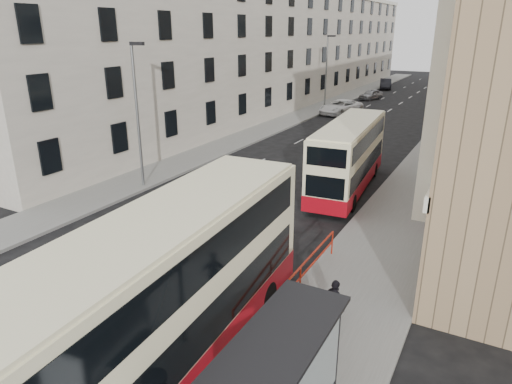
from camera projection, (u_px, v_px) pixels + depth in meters
The scene contains 18 objects.
ground at pixel (37, 333), 13.98m from camera, with size 200.00×200.00×0.00m, color black.
pavement_right at pixel (446, 148), 35.16m from camera, with size 4.00×120.00×0.15m, color slate.
pavement_left at pixel (267, 129), 42.13m from camera, with size 3.00×120.00×0.15m, color slate.
kerb_right at pixel (419, 145), 36.06m from camera, with size 0.25×120.00×0.15m, color gray.
kerb_left at pixel (282, 130), 41.45m from camera, with size 0.25×120.00×0.15m, color gray.
road_markings at pixel (387, 112), 51.18m from camera, with size 10.00×110.00×0.01m, color silver, non-canonical shape.
terrace_left at pixel (282, 48), 55.43m from camera, with size 9.18×79.00×13.25m.
bus_shelter at pixel (277, 379), 9.18m from camera, with size 1.65×4.25×2.70m.
guard_railing at pixel (300, 274), 15.63m from camera, with size 0.06×6.56×1.01m.
street_lamp_near at pixel (137, 108), 25.19m from camera, with size 0.93×0.18×8.00m.
street_lamp_far at pixel (327, 69), 49.99m from camera, with size 0.93×0.18×8.00m.
double_decker_front at pixel (167, 297), 11.64m from camera, with size 3.34×11.62×4.58m.
double_decker_rear at pixel (349, 156), 25.73m from camera, with size 3.09×10.01×3.93m.
pedestrian_far at pixel (335, 303), 13.86m from camera, with size 0.90×0.38×1.54m, color black.
white_van at pixel (341, 107), 49.36m from camera, with size 2.56×5.56×1.54m, color white.
car_silver at pixel (371, 95), 59.61m from camera, with size 1.55×3.85×1.31m, color #989A9F.
car_dark at pixel (385, 84), 70.09m from camera, with size 1.64×4.70×1.55m, color black.
car_red at pixel (441, 93), 60.39m from camera, with size 1.99×4.88×1.42m, color #AF0C05.
Camera 1 is at (11.48, -7.07, 8.79)m, focal length 32.00 mm.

